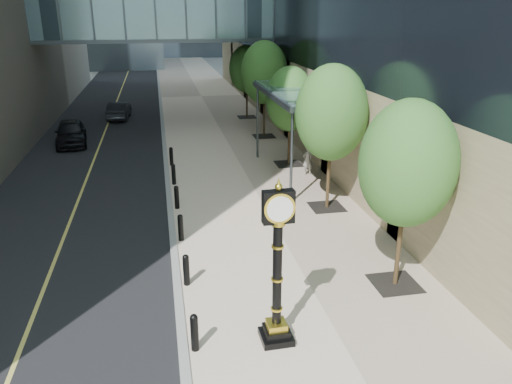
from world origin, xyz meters
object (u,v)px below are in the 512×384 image
street_clock (277,276)px  pedestrian (308,160)px  car_near (71,132)px  car_far (119,110)px

street_clock → pedestrian: 13.93m
street_clock → pedestrian: (4.72, 13.06, -1.07)m
street_clock → pedestrian: street_clock is taller
street_clock → pedestrian: size_ratio=2.77×
car_near → car_far: car_near is taller
car_near → car_far: 8.01m
pedestrian → car_far: (-10.32, 16.48, -0.14)m
pedestrian → car_near: bearing=-48.6°
car_near → street_clock: bearing=-76.9°
street_clock → car_near: bearing=108.9°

